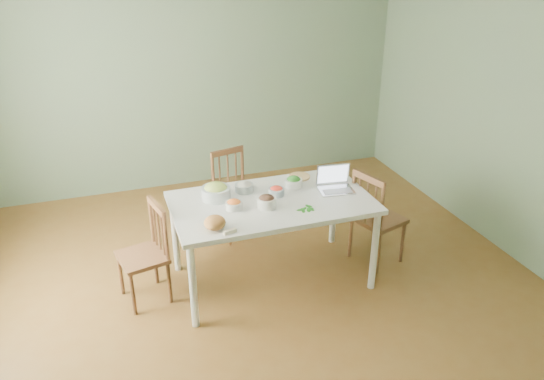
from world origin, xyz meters
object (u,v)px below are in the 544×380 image
object	(u,v)px
laptop	(337,180)
bread_boule	(215,223)
dining_table	(272,241)
chair_left	(142,255)
bowl_squash	(216,191)
chair_right	(379,216)
chair_far	(236,195)

from	to	relation	value
laptop	bread_boule	bearing A→B (deg)	-157.39
dining_table	bread_boule	size ratio (longest dim) A/B	10.13
dining_table	chair_left	world-z (taller)	chair_left
dining_table	laptop	size ratio (longest dim) A/B	5.65
laptop	bowl_squash	bearing A→B (deg)	177.26
chair_right	laptop	distance (m)	0.63
dining_table	laptop	bearing A→B (deg)	-0.59
chair_far	bowl_squash	bearing A→B (deg)	-130.82
chair_right	laptop	bearing A→B (deg)	70.78
dining_table	bowl_squash	size ratio (longest dim) A/B	6.85
chair_right	bowl_squash	size ratio (longest dim) A/B	3.77
bread_boule	laptop	size ratio (longest dim) A/B	0.56
chair_left	bread_boule	bearing A→B (deg)	41.93
chair_left	laptop	bearing A→B (deg)	74.63
chair_far	bowl_squash	distance (m)	0.89
chair_far	bread_boule	size ratio (longest dim) A/B	5.35
bread_boule	chair_right	bearing A→B (deg)	10.44
chair_left	chair_right	distance (m)	2.18
chair_right	bowl_squash	bearing A→B (deg)	64.45
chair_left	bowl_squash	size ratio (longest dim) A/B	3.52
chair_left	laptop	size ratio (longest dim) A/B	2.91
dining_table	laptop	distance (m)	0.79
dining_table	bread_boule	xyz separation A→B (m)	(-0.57, -0.32, 0.46)
bread_boule	bowl_squash	xyz separation A→B (m)	(0.13, 0.51, 0.02)
dining_table	chair_right	bearing A→B (deg)	-0.98
dining_table	chair_far	bearing A→B (deg)	95.35
dining_table	chair_left	bearing A→B (deg)	176.16
chair_right	dining_table	bearing A→B (deg)	71.30
chair_far	bread_boule	distance (m)	1.36
chair_left	bread_boule	world-z (taller)	bread_boule
dining_table	bowl_squash	distance (m)	0.68
dining_table	bowl_squash	xyz separation A→B (m)	(-0.44, 0.19, 0.47)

